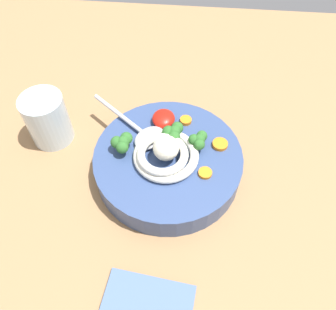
{
  "coord_description": "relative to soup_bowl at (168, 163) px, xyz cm",
  "views": [
    {
      "loc": [
        34.26,
        1.35,
        56.52
      ],
      "look_at": [
        -0.64,
        -1.94,
        9.05
      ],
      "focal_mm": 36.74,
      "sensor_mm": 36.0,
      "label": 1
    }
  ],
  "objects": [
    {
      "name": "soup_spoon",
      "position": [
        -3.71,
        -4.61,
        3.14
      ],
      "size": [
        13.43,
        15.54,
        1.6
      ],
      "rotation": [
        0.0,
        0.0,
        4.04
      ],
      "color": "#B7B7BC",
      "rests_on": "soup_bowl"
    },
    {
      "name": "soup_bowl",
      "position": [
        0.0,
        0.0,
        0.0
      ],
      "size": [
        25.86,
        25.86,
        4.84
      ],
      "color": "#334775",
      "rests_on": "table_slab"
    },
    {
      "name": "table_slab",
      "position": [
        0.64,
        1.94,
        -4.61
      ],
      "size": [
        112.61,
        112.61,
        4.22
      ],
      "primitive_type": "cube",
      "color": "#936D47",
      "rests_on": "ground"
    },
    {
      "name": "broccoli_floret_front",
      "position": [
        -3.43,
        0.64,
        4.43
      ],
      "size": [
        4.23,
        3.64,
        3.34
      ],
      "color": "#7A9E60",
      "rests_on": "soup_bowl"
    },
    {
      "name": "carrot_slice_extra_b",
      "position": [
        -2.92,
        8.86,
        2.69
      ],
      "size": [
        2.69,
        2.69,
        0.7
      ],
      "primitive_type": "cylinder",
      "color": "orange",
      "rests_on": "soup_bowl"
    },
    {
      "name": "chili_sauce_dollop",
      "position": [
        -7.38,
        -1.52,
        3.38
      ],
      "size": [
        4.62,
        4.16,
        2.08
      ],
      "primitive_type": "ellipsoid",
      "color": "#B2190F",
      "rests_on": "soup_bowl"
    },
    {
      "name": "broccoli_floret_rear",
      "position": [
        -0.3,
        -7.81,
        4.43
      ],
      "size": [
        4.22,
        3.63,
        3.33
      ],
      "color": "#7A9E60",
      "rests_on": "soup_bowl"
    },
    {
      "name": "broccoli_floret_beside_chili",
      "position": [
        -2.28,
        5.04,
        4.21
      ],
      "size": [
        3.77,
        3.25,
        2.98
      ],
      "color": "#7A9E60",
      "rests_on": "soup_bowl"
    },
    {
      "name": "drinking_glass",
      "position": [
        -6.05,
        -23.11,
        2.47
      ],
      "size": [
        7.87,
        7.87,
        9.95
      ],
      "primitive_type": "cylinder",
      "color": "silver",
      "rests_on": "table_slab"
    },
    {
      "name": "carrot_slice_right",
      "position": [
        3.3,
        6.46,
        2.63
      ],
      "size": [
        2.28,
        2.28,
        0.59
      ],
      "primitive_type": "cylinder",
      "color": "orange",
      "rests_on": "soup_bowl"
    },
    {
      "name": "carrot_slice_far",
      "position": [
        -7.93,
        2.54,
        2.7
      ],
      "size": [
        2.13,
        2.13,
        0.73
      ],
      "primitive_type": "cylinder",
      "color": "orange",
      "rests_on": "soup_bowl"
    },
    {
      "name": "noodle_pile",
      "position": [
        0.85,
        -0.41,
        3.88
      ],
      "size": [
        12.28,
        12.03,
        4.93
      ],
      "color": "silver",
      "rests_on": "soup_bowl"
    }
  ]
}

